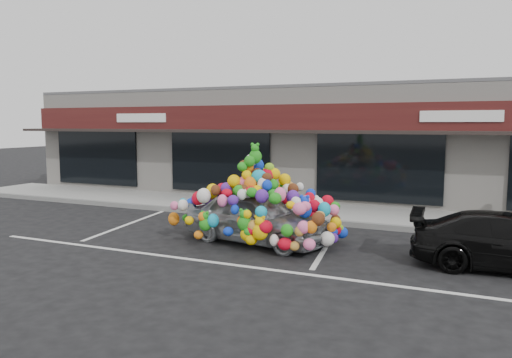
% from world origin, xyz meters
% --- Properties ---
extents(ground, '(90.00, 90.00, 0.00)m').
position_xyz_m(ground, '(0.00, 0.00, 0.00)').
color(ground, black).
rests_on(ground, ground).
extents(shop_building, '(24.00, 7.20, 4.31)m').
position_xyz_m(shop_building, '(0.00, 8.44, 2.16)').
color(shop_building, silver).
rests_on(shop_building, ground).
extents(sidewalk, '(26.00, 3.00, 0.15)m').
position_xyz_m(sidewalk, '(0.00, 4.00, 0.07)').
color(sidewalk, '#969590').
rests_on(sidewalk, ground).
extents(kerb, '(26.00, 0.18, 0.16)m').
position_xyz_m(kerb, '(0.00, 2.50, 0.07)').
color(kerb, slate).
rests_on(kerb, ground).
extents(parking_stripe_left, '(0.73, 4.37, 0.01)m').
position_xyz_m(parking_stripe_left, '(-3.20, 0.20, 0.00)').
color(parking_stripe_left, silver).
rests_on(parking_stripe_left, ground).
extents(parking_stripe_mid, '(0.73, 4.37, 0.01)m').
position_xyz_m(parking_stripe_mid, '(2.80, 0.20, 0.00)').
color(parking_stripe_mid, silver).
rests_on(parking_stripe_mid, ground).
extents(lane_line, '(14.00, 0.12, 0.01)m').
position_xyz_m(lane_line, '(2.00, -2.30, 0.00)').
color(lane_line, silver).
rests_on(lane_line, ground).
extents(toy_car, '(2.74, 4.28, 2.33)m').
position_xyz_m(toy_car, '(1.15, -0.33, 0.79)').
color(toy_car, gray).
rests_on(toy_car, ground).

